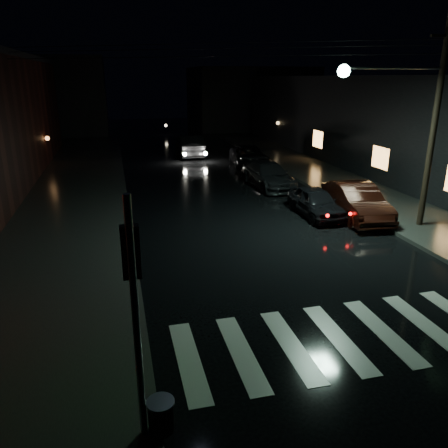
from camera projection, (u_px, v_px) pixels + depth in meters
ground at (248, 366)px, 9.38m from camera, size 120.00×120.00×0.00m
sidewalk_left at (65, 204)px, 21.09m from camera, size 6.00×44.00×0.15m
sidewalk_right at (346, 186)px, 24.52m from camera, size 4.00×44.00×0.15m
building_right at (415, 123)px, 28.86m from camera, size 10.00×40.00×6.00m
building_far_left at (39, 96)px, 47.20m from camera, size 14.00×10.00×8.00m
building_far_right at (251, 98)px, 52.84m from camera, size 14.00×10.00×7.00m
crosswalk at (361, 334)px, 10.53m from camera, size 9.00×3.00×0.01m
signal_pole_corner at (149, 361)px, 7.06m from camera, size 0.68×0.61×4.20m
utility_pole at (421, 114)px, 16.37m from camera, size 4.92×0.44×8.00m
parked_car_a at (316, 202)px, 19.33m from camera, size 1.52×3.74×1.27m
parked_car_b at (356, 201)px, 18.99m from camera, size 2.14×4.78×1.53m
parked_car_c at (268, 175)px, 24.47m from camera, size 2.24×4.88×1.38m
parked_car_d at (249, 156)px, 30.28m from camera, size 2.85×5.16×1.37m
oncoming_car at (189, 146)px, 34.04m from camera, size 1.88×5.05×1.65m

